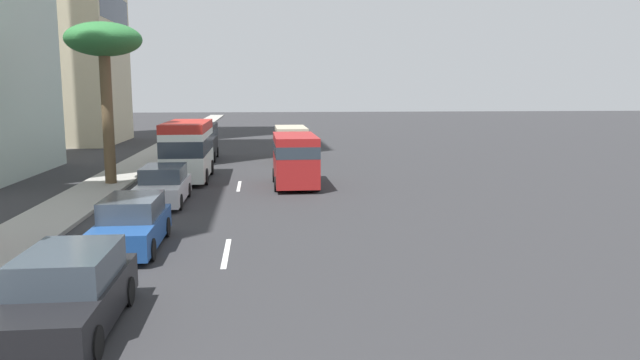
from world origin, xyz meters
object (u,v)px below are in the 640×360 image
object	(u,v)px
minibus_lead	(188,148)
car_fifth	(68,294)
car_second	(132,224)
van_sixth	(291,141)
van_fourth	(295,157)
palm_tree	(104,46)
van_third	(201,139)
car_seventh	(163,186)

from	to	relation	value
minibus_lead	car_fifth	xyz separation A→B (m)	(-20.22, 0.07, -0.94)
car_second	van_sixth	world-z (taller)	van_sixth
van_fourth	palm_tree	distance (m)	10.71
van_third	van_sixth	size ratio (longest dim) A/B	1.06
car_second	van_sixth	distance (m)	22.73
car_fifth	car_seventh	distance (m)	13.54
van_third	van_fourth	size ratio (longest dim) A/B	1.04
palm_tree	van_sixth	bearing A→B (deg)	-44.75
van_third	car_second	bearing A→B (deg)	0.16
car_second	car_fifth	xyz separation A→B (m)	(-6.27, -0.06, 0.02)
van_third	car_seventh	xyz separation A→B (m)	(-15.99, 0.11, -0.67)
car_seventh	palm_tree	distance (m)	8.58
van_third	car_seventh	distance (m)	16.00
minibus_lead	car_seventh	bearing A→B (deg)	-2.62
car_second	car_fifth	world-z (taller)	car_fifth
car_second	palm_tree	distance (m)	14.14
minibus_lead	van_fourth	bearing A→B (deg)	63.58
van_fourth	palm_tree	size ratio (longest dim) A/B	0.63
minibus_lead	car_seventh	size ratio (longest dim) A/B	1.39
car_fifth	van_sixth	size ratio (longest dim) A/B	0.91
minibus_lead	car_fifth	bearing A→B (deg)	-0.20
car_second	car_seventh	distance (m)	7.27
minibus_lead	van_sixth	xyz separation A→B (m)	(7.96, -5.92, -0.37)
car_second	van_sixth	bearing A→B (deg)	164.57
palm_tree	car_fifth	bearing A→B (deg)	-169.04
car_fifth	palm_tree	bearing A→B (deg)	-169.04
van_sixth	van_fourth	bearing A→B (deg)	177.88
minibus_lead	car_second	xyz separation A→B (m)	(-13.94, 0.13, -0.96)
minibus_lead	van_fourth	xyz separation A→B (m)	(-2.75, -5.52, -0.24)
van_fourth	car_fifth	xyz separation A→B (m)	(-17.47, 5.60, -0.70)
minibus_lead	palm_tree	bearing A→B (deg)	-65.03
car_second	car_seventh	bearing A→B (deg)	-178.59
palm_tree	van_third	bearing A→B (deg)	-17.45
van_sixth	car_seventh	distance (m)	15.91
van_third	car_seventh	bearing A→B (deg)	-0.40
van_fourth	palm_tree	bearing A→B (deg)	83.52
van_fourth	minibus_lead	bearing A→B (deg)	63.58
minibus_lead	car_fifth	distance (m)	20.24
minibus_lead	van_third	xyz separation A→B (m)	(9.31, 0.19, -0.29)
van_fourth	car_seventh	size ratio (longest dim) A/B	1.07
car_second	car_fifth	distance (m)	6.27
car_seventh	palm_tree	size ratio (longest dim) A/B	0.59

